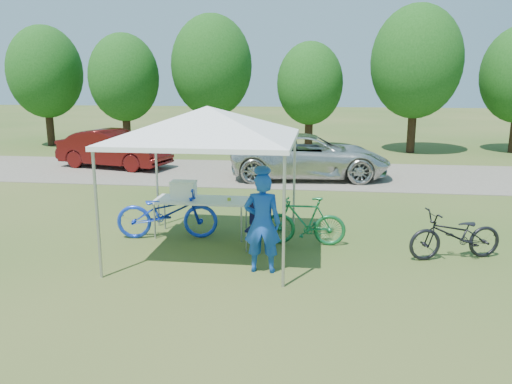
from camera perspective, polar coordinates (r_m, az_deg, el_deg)
ground at (r=9.60m, az=-5.24°, el=-6.72°), size 100.00×100.00×0.00m
gravel_strip at (r=17.24m, az=0.48°, el=2.16°), size 24.00×5.00×0.02m
canopy at (r=9.07m, az=-5.59°, el=9.28°), size 4.53×4.53×3.00m
treeline at (r=22.99m, az=1.59°, el=13.66°), size 24.89×4.28×6.30m
folding_table at (r=10.35m, az=-6.31°, el=-1.05°), size 1.90×0.79×0.78m
folding_chair at (r=9.58m, az=0.42°, el=-3.55°), size 0.50×0.52×0.85m
cooler at (r=10.39m, az=-8.29°, el=0.25°), size 0.51×0.35×0.37m
ice_cream_cup at (r=10.16m, az=-3.10°, el=-0.83°), size 0.07×0.07×0.06m
cyclist at (r=8.33m, az=0.72°, el=-3.56°), size 0.62×0.41×1.71m
bike_blue at (r=10.34m, az=-10.11°, el=-2.31°), size 2.14×1.03×1.08m
bike_green at (r=9.82m, az=5.57°, el=-3.32°), size 1.61×0.47×0.97m
bike_dark at (r=9.71m, az=21.87°, el=-4.57°), size 1.84×1.05×0.91m
minivan at (r=16.40m, az=6.16°, el=4.11°), size 5.34×2.83×1.43m
sedan at (r=18.98m, az=-15.92°, el=4.79°), size 4.39×2.38×1.37m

